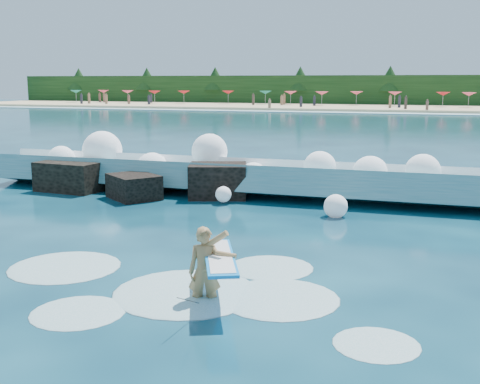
# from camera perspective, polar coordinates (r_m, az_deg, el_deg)

# --- Properties ---
(ground) EXTENTS (200.00, 200.00, 0.00)m
(ground) POSITION_cam_1_polar(r_m,az_deg,el_deg) (14.85, -8.00, -5.56)
(ground) COLOR #072538
(ground) RESTS_ON ground
(beach) EXTENTS (140.00, 20.00, 0.40)m
(beach) POSITION_cam_1_polar(r_m,az_deg,el_deg) (91.06, 14.58, 7.71)
(beach) COLOR tan
(beach) RESTS_ON ground
(wet_band) EXTENTS (140.00, 5.00, 0.08)m
(wet_band) POSITION_cam_1_polar(r_m,az_deg,el_deg) (80.11, 14.00, 7.29)
(wet_band) COLOR silver
(wet_band) RESTS_ON ground
(treeline) EXTENTS (140.00, 4.00, 5.00)m
(treeline) POSITION_cam_1_polar(r_m,az_deg,el_deg) (100.96, 15.06, 9.24)
(treeline) COLOR black
(treeline) RESTS_ON ground
(breaking_wave) EXTENTS (18.77, 2.89, 1.62)m
(breaking_wave) POSITION_cam_1_polar(r_m,az_deg,el_deg) (22.24, -0.81, 1.40)
(breaking_wave) COLOR teal
(breaking_wave) RESTS_ON ground
(rock_cluster) EXTENTS (8.17, 3.37, 1.40)m
(rock_cluster) POSITION_cam_1_polar(r_m,az_deg,el_deg) (22.27, -9.93, 0.93)
(rock_cluster) COLOR black
(rock_cluster) RESTS_ON ground
(surfer_with_board) EXTENTS (1.44, 2.88, 1.71)m
(surfer_with_board) POSITION_cam_1_polar(r_m,az_deg,el_deg) (11.32, -3.04, -7.26)
(surfer_with_board) COLOR #A0794A
(surfer_with_board) RESTS_ON ground
(wave_spray) EXTENTS (14.89, 4.34, 2.25)m
(wave_spray) POSITION_cam_1_polar(r_m,az_deg,el_deg) (22.27, -2.58, 2.70)
(wave_spray) COLOR white
(wave_spray) RESTS_ON ground
(surf_foam) EXTENTS (8.94, 5.44, 0.14)m
(surf_foam) POSITION_cam_1_polar(r_m,az_deg,el_deg) (12.26, -5.64, -8.99)
(surf_foam) COLOR silver
(surf_foam) RESTS_ON ground
(beach_umbrellas) EXTENTS (110.28, 6.54, 0.50)m
(beach_umbrellas) POSITION_cam_1_polar(r_m,az_deg,el_deg) (93.38, 14.66, 9.03)
(beach_umbrellas) COLOR #137B6A
(beach_umbrellas) RESTS_ON ground
(beachgoers) EXTENTS (104.08, 13.42, 1.93)m
(beachgoers) POSITION_cam_1_polar(r_m,az_deg,el_deg) (86.85, 11.63, 8.29)
(beachgoers) COLOR #3F332D
(beachgoers) RESTS_ON ground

